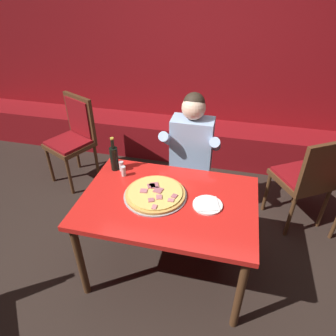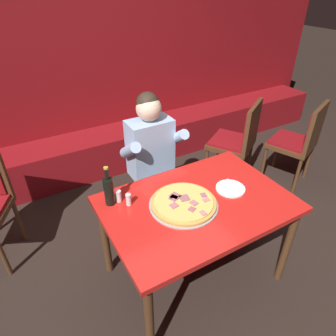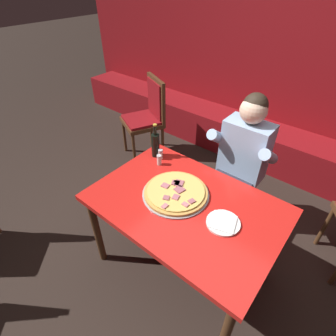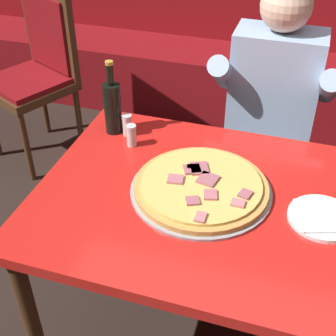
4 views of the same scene
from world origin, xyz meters
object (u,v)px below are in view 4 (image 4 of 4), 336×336
(dining_chair_by_booth, at_px, (38,66))
(shaker_red_pepper_flakes, at_px, (127,126))
(pizza, at_px, (201,187))
(main_dining_table, at_px, (228,221))
(diner_seated_blue_shirt, at_px, (269,112))
(shaker_black_pepper, at_px, (132,136))
(beer_bottle, at_px, (112,106))
(plate_white_paper, at_px, (322,217))

(dining_chair_by_booth, bearing_deg, shaker_red_pepper_flakes, -41.56)
(pizza, bearing_deg, shaker_red_pepper_flakes, 144.57)
(main_dining_table, distance_m, shaker_red_pepper_flakes, 0.55)
(diner_seated_blue_shirt, bearing_deg, main_dining_table, -93.08)
(main_dining_table, xyz_separation_m, dining_chair_by_booth, (-1.35, 1.06, -0.09))
(shaker_black_pepper, relative_size, dining_chair_by_booth, 0.09)
(pizza, distance_m, diner_seated_blue_shirt, 0.70)
(diner_seated_blue_shirt, bearing_deg, beer_bottle, -143.26)
(plate_white_paper, bearing_deg, beer_bottle, 160.70)
(main_dining_table, xyz_separation_m, shaker_red_pepper_flakes, (-0.46, 0.27, 0.12))
(main_dining_table, distance_m, diner_seated_blue_shirt, 0.70)
(main_dining_table, distance_m, beer_bottle, 0.62)
(main_dining_table, bearing_deg, diner_seated_blue_shirt, 86.92)
(diner_seated_blue_shirt, bearing_deg, pizza, -101.59)
(shaker_red_pepper_flakes, bearing_deg, pizza, -35.43)
(shaker_black_pepper, distance_m, dining_chair_by_booth, 1.28)
(diner_seated_blue_shirt, bearing_deg, shaker_black_pepper, -132.87)
(main_dining_table, bearing_deg, shaker_black_pepper, 153.36)
(plate_white_paper, bearing_deg, shaker_red_pepper_flakes, 159.84)
(shaker_black_pepper, distance_m, diner_seated_blue_shirt, 0.67)
(plate_white_paper, relative_size, shaker_red_pepper_flakes, 2.44)
(pizza, xyz_separation_m, dining_chair_by_booth, (-1.25, 1.04, -0.19))
(beer_bottle, height_order, shaker_black_pepper, beer_bottle)
(pizza, relative_size, shaker_black_pepper, 5.40)
(diner_seated_blue_shirt, bearing_deg, dining_chair_by_booth, 165.32)
(beer_bottle, distance_m, shaker_red_pepper_flakes, 0.09)
(shaker_black_pepper, bearing_deg, shaker_red_pepper_flakes, 122.97)
(plate_white_paper, relative_size, diner_seated_blue_shirt, 0.16)
(plate_white_paper, height_order, shaker_red_pepper_flakes, shaker_red_pepper_flakes)
(pizza, bearing_deg, shaker_black_pepper, 149.06)
(main_dining_table, height_order, plate_white_paper, plate_white_paper)
(plate_white_paper, bearing_deg, main_dining_table, -179.70)
(pizza, relative_size, beer_bottle, 1.59)
(shaker_red_pepper_flakes, relative_size, diner_seated_blue_shirt, 0.07)
(shaker_red_pepper_flakes, bearing_deg, beer_bottle, 172.04)
(pizza, relative_size, plate_white_paper, 2.21)
(main_dining_table, relative_size, beer_bottle, 4.34)
(beer_bottle, xyz_separation_m, shaker_black_pepper, (0.10, -0.07, -0.07))
(pizza, xyz_separation_m, plate_white_paper, (0.39, -0.02, -0.01))
(pizza, xyz_separation_m, diner_seated_blue_shirt, (0.14, 0.68, -0.07))
(plate_white_paper, xyz_separation_m, shaker_red_pepper_flakes, (-0.74, 0.27, 0.03))
(main_dining_table, bearing_deg, beer_bottle, 151.41)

